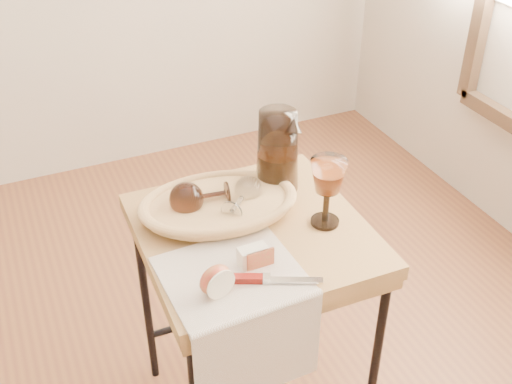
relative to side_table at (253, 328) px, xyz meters
name	(u,v)px	position (x,y,z in m)	size (l,w,h in m)	color
side_table	(253,328)	(0.00, 0.00, 0.00)	(0.55, 0.55, 0.70)	brown
tea_towel	(232,275)	(-0.11, -0.14, 0.35)	(0.30, 0.27, 0.01)	white
bread_basket	(219,207)	(-0.06, 0.09, 0.37)	(0.36, 0.25, 0.05)	#AD7640
goblet_lying_a	(204,196)	(-0.09, 0.10, 0.41)	(0.14, 0.09, 0.09)	#3E2217
goblet_lying_b	(241,199)	(0.00, 0.07, 0.40)	(0.12, 0.07, 0.07)	white
pitcher	(277,150)	(0.14, 0.15, 0.46)	(0.16, 0.24, 0.27)	black
wine_goblet	(327,192)	(0.17, -0.05, 0.44)	(0.09, 0.09, 0.18)	white
apple_half	(215,279)	(-0.17, -0.18, 0.39)	(0.08, 0.04, 0.07)	red
apple_wedge	(253,256)	(-0.06, -0.13, 0.38)	(0.07, 0.04, 0.05)	white
table_knife	(270,279)	(-0.05, -0.20, 0.36)	(0.21, 0.02, 0.02)	silver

